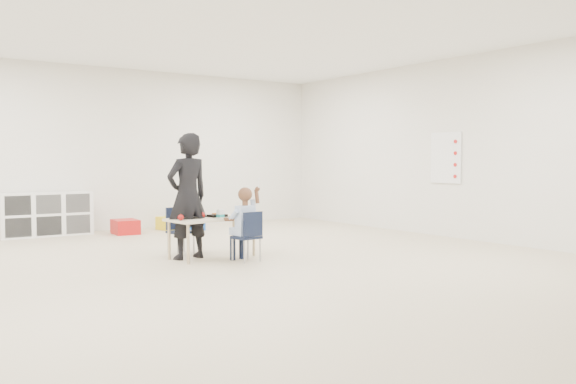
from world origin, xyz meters
TOP-DOWN VIEW (x-y plane):
  - room at (0.00, 0.00)m, footprint 9.00×9.02m
  - table at (-0.02, 0.84)m, footprint 1.15×0.67m
  - chair_near at (0.19, 0.37)m, footprint 0.32×0.31m
  - chair_far at (-0.23, 1.31)m, footprint 0.32×0.31m
  - child at (0.19, 0.37)m, footprint 0.45×0.45m
  - lunch_tray_near at (0.08, 0.89)m, footprint 0.24×0.19m
  - lunch_tray_far at (-0.36, 0.86)m, footprint 0.24×0.19m
  - milk_carton at (0.05, 0.76)m, footprint 0.08×0.08m
  - bread_roll at (0.28, 0.78)m, footprint 0.09×0.09m
  - apple_near at (-0.15, 0.86)m, footprint 0.07×0.07m
  - apple_far at (-0.51, 0.70)m, footprint 0.07×0.07m
  - cubby_shelf at (-1.20, 4.28)m, footprint 1.40×0.40m
  - rules_poster at (3.98, 0.60)m, footprint 0.02×0.60m
  - adult at (-0.31, 0.93)m, footprint 0.61×0.45m
  - bin_red at (-0.06, 3.83)m, footprint 0.41×0.51m
  - bin_yellow at (0.82, 3.98)m, footprint 0.46×0.53m
  - bin_blue at (1.10, 3.76)m, footprint 0.39×0.48m

SIDE VIEW (x-z plane):
  - bin_blue at x=1.10m, z-range 0.00..0.22m
  - bin_yellow at x=0.82m, z-range 0.00..0.23m
  - bin_red at x=-0.06m, z-range 0.00..0.24m
  - table at x=-0.02m, z-range 0.00..0.51m
  - chair_near at x=0.19m, z-range 0.00..0.60m
  - chair_far at x=-0.23m, z-range 0.00..0.60m
  - cubby_shelf at x=-1.20m, z-range 0.00..0.70m
  - child at x=0.19m, z-range 0.00..0.95m
  - lunch_tray_near at x=0.08m, z-range 0.50..0.53m
  - lunch_tray_far at x=-0.36m, z-range 0.50..0.53m
  - bread_roll at x=0.28m, z-range 0.50..0.57m
  - apple_near at x=-0.15m, z-range 0.50..0.57m
  - apple_far at x=-0.51m, z-range 0.50..0.57m
  - milk_carton at x=0.05m, z-range 0.50..0.60m
  - adult at x=-0.31m, z-range 0.00..1.54m
  - rules_poster at x=3.98m, z-range 0.85..1.65m
  - room at x=0.00m, z-range 0.00..2.80m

